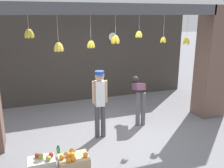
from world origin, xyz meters
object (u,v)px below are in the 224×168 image
Objects in this scene: shopkeeper at (100,100)px; fruit_crate_apples at (42,165)px; water_bottle at (58,152)px; fruit_crate_oranges at (74,163)px; wall_clock at (113,37)px; worker_stooping at (139,94)px.

fruit_crate_apples is at bearing 40.19° from shopkeeper.
shopkeeper is 1.42m from water_bottle.
water_bottle is at bearing 108.95° from fruit_crate_oranges.
wall_clock is at bearing 53.57° from fruit_crate_apples.
fruit_crate_oranges reaches higher than water_bottle.
water_bottle is at bearing 48.26° from fruit_crate_apples.
worker_stooping reaches higher than water_bottle.
wall_clock is at bearing 60.69° from fruit_crate_oranges.
fruit_crate_apples is 4.86m from wall_clock.
fruit_crate_oranges is at bearing -71.05° from water_bottle.
worker_stooping is 4.43× the size of water_bottle.
wall_clock is at bearing 54.26° from water_bottle.
worker_stooping is 2.39× the size of fruit_crate_apples.
fruit_crate_oranges is at bearing 58.84° from shopkeeper.
fruit_crate_apples is (-1.38, -0.94, -0.76)m from shopkeeper.
fruit_crate_oranges is 4.72m from wall_clock.
worker_stooping is at bearing -151.24° from shopkeeper.
shopkeeper reaches higher than fruit_crate_apples.
shopkeeper is 3.33× the size of fruit_crate_apples.
wall_clock reaches higher than worker_stooping.
wall_clock is (0.06, 2.15, 1.29)m from worker_stooping.
fruit_crate_apples is (-0.54, 0.18, -0.02)m from fruit_crate_oranges.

